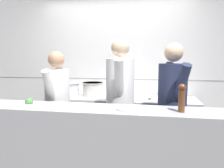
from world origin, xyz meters
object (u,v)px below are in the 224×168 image
object	(u,v)px
stock_pot	(69,89)
chef_head_cook	(58,105)
mixing_bowl_steel	(155,97)
chef_line	(172,105)
plated_dish_main	(29,104)
plated_dish_appetiser	(130,108)
sauce_pot	(93,89)
oven_range	(82,123)
pepper_mill	(182,97)
chef_sous	(120,100)
chefs_knife	(160,100)

from	to	relation	value
stock_pot	chef_head_cook	world-z (taller)	chef_head_cook
mixing_bowl_steel	chef_line	bearing A→B (deg)	-73.02
plated_dish_main	chef_head_cook	bearing A→B (deg)	81.60
mixing_bowl_steel	plated_dish_appetiser	xyz separation A→B (m)	(-0.28, -1.16, 0.08)
stock_pot	sauce_pot	xyz separation A→B (m)	(0.38, 0.03, 0.00)
plated_dish_main	chef_line	xyz separation A→B (m)	(1.56, 0.56, -0.08)
plated_dish_appetiser	chef_head_cook	xyz separation A→B (m)	(-1.01, 0.53, -0.13)
oven_range	pepper_mill	world-z (taller)	pepper_mill
sauce_pot	mixing_bowl_steel	xyz separation A→B (m)	(0.98, -0.03, -0.09)
oven_range	chef_line	distance (m)	1.58
sauce_pot	chef_line	world-z (taller)	chef_line
plated_dish_appetiser	chef_line	size ratio (longest dim) A/B	0.16
plated_dish_appetiser	chef_head_cook	size ratio (longest dim) A/B	0.17
plated_dish_main	plated_dish_appetiser	world-z (taller)	plated_dish_main
pepper_mill	chef_head_cook	size ratio (longest dim) A/B	0.17
plated_dish_appetiser	stock_pot	bearing A→B (deg)	133.08
plated_dish_main	chef_sous	bearing A→B (deg)	32.87
chef_head_cook	plated_dish_main	bearing A→B (deg)	-97.66
mixing_bowl_steel	chefs_knife	size ratio (longest dim) A/B	0.60
plated_dish_main	chef_head_cook	distance (m)	0.57
plated_dish_appetiser	oven_range	bearing A→B (deg)	126.88
pepper_mill	chef_head_cook	bearing A→B (deg)	159.70
stock_pot	chef_sous	size ratio (longest dim) A/B	0.19
chefs_knife	oven_range	bearing A→B (deg)	174.70
plated_dish_main	chef_sous	world-z (taller)	chef_sous
chef_head_cook	chef_sous	xyz separation A→B (m)	(0.83, 0.04, 0.09)
pepper_mill	plated_dish_appetiser	bearing A→B (deg)	177.01
sauce_pot	chef_line	xyz separation A→B (m)	(1.16, -0.65, -0.08)
pepper_mill	plated_dish_main	bearing A→B (deg)	179.69
stock_pot	chef_sous	xyz separation A→B (m)	(0.90, -0.58, -0.04)
stock_pot	chef_line	distance (m)	1.66
plated_dish_appetiser	chef_line	bearing A→B (deg)	49.39
chefs_knife	chef_sous	world-z (taller)	chef_sous
oven_range	sauce_pot	world-z (taller)	sauce_pot
plated_dish_main	pepper_mill	size ratio (longest dim) A/B	0.92
chefs_knife	chef_head_cook	distance (m)	1.45
chef_head_cook	mixing_bowl_steel	bearing A→B (deg)	26.91
sauce_pot	plated_dish_main	distance (m)	1.27
sauce_pot	chef_sous	size ratio (longest dim) A/B	0.19
stock_pot	chef_sous	world-z (taller)	chef_sous
plated_dish_appetiser	pepper_mill	distance (m)	0.52
chef_head_cook	chef_sous	bearing A→B (deg)	3.62
chef_head_cook	chefs_knife	bearing A→B (deg)	22.56
oven_range	plated_dish_appetiser	xyz separation A→B (m)	(0.89, -1.19, 0.56)
stock_pot	mixing_bowl_steel	xyz separation A→B (m)	(1.36, 0.01, -0.09)
plated_dish_main	plated_dish_appetiser	xyz separation A→B (m)	(1.09, 0.02, -0.01)
stock_pot	pepper_mill	bearing A→B (deg)	-36.83
chef_head_cook	stock_pot	bearing A→B (deg)	97.28
plated_dish_appetiser	chef_head_cook	distance (m)	1.15
sauce_pot	chef_sous	distance (m)	0.81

